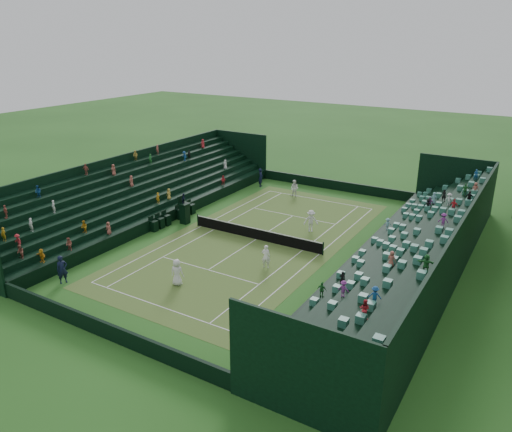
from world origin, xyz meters
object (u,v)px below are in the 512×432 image
object	(u,v)px
tennis_net	(256,233)
umpire_chair	(184,211)
player_near_west	(177,272)
player_far_east	(311,221)
player_near_east	(266,256)
player_far_west	(295,188)

from	to	relation	value
tennis_net	umpire_chair	size ratio (longest dim) A/B	4.32
player_near_west	player_far_east	bearing A→B (deg)	-117.17
umpire_chair	player_near_east	world-z (taller)	umpire_chair
player_near_west	player_far_west	world-z (taller)	player_near_west
player_near_east	player_far_west	distance (m)	16.52
player_near_east	player_near_west	bearing A→B (deg)	39.70
tennis_net	umpire_chair	xyz separation A→B (m)	(-7.17, -0.04, 0.63)
tennis_net	player_near_west	size ratio (longest dim) A/B	6.45
umpire_chair	player_near_east	xyz separation A→B (m)	(10.38, -3.93, -0.30)
player_far_west	player_far_east	size ratio (longest dim) A/B	0.93
player_near_east	player_far_west	xyz separation A→B (m)	(-5.69, 15.51, 0.00)
tennis_net	player_far_west	world-z (taller)	player_far_west
player_far_east	umpire_chair	bearing A→B (deg)	170.88
tennis_net	player_near_west	bearing A→B (deg)	-92.67
umpire_chair	player_far_west	size ratio (longest dim) A/B	1.56
umpire_chair	player_near_west	size ratio (longest dim) A/B	1.49
umpire_chair	player_far_west	xyz separation A→B (m)	(4.70, 11.58, -0.29)
player_far_east	player_near_west	bearing A→B (deg)	-134.68
player_near_west	player_near_east	xyz separation A→B (m)	(3.64, 5.20, -0.05)
player_far_west	umpire_chair	bearing A→B (deg)	-110.05
player_far_west	player_far_east	distance (m)	9.42
player_near_west	player_near_east	bearing A→B (deg)	-137.62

